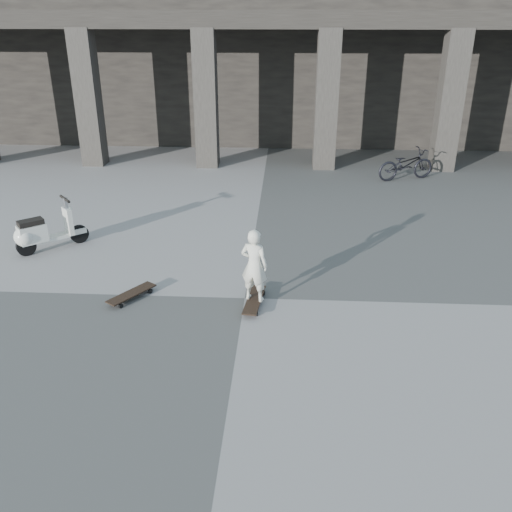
# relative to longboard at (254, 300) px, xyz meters

# --- Properties ---
(ground) EXTENTS (90.00, 90.00, 0.00)m
(ground) POSITION_rel_longboard_xyz_m (-0.17, 0.20, -0.08)
(ground) COLOR #474845
(ground) RESTS_ON ground
(colonnade) EXTENTS (28.00, 8.82, 6.00)m
(colonnade) POSITION_rel_longboard_xyz_m (-0.17, 13.97, 2.95)
(colonnade) COLOR black
(colonnade) RESTS_ON ground
(longboard) EXTENTS (0.34, 1.02, 0.10)m
(longboard) POSITION_rel_longboard_xyz_m (0.00, 0.00, 0.00)
(longboard) COLOR black
(longboard) RESTS_ON ground
(skateboard_spare) EXTENTS (0.71, 0.89, 0.11)m
(skateboard_spare) POSITION_rel_longboard_xyz_m (-2.07, 0.09, 0.00)
(skateboard_spare) COLOR black
(skateboard_spare) RESTS_ON ground
(child) EXTENTS (0.51, 0.42, 1.22)m
(child) POSITION_rel_longboard_xyz_m (0.00, -0.00, 0.63)
(child) COLOR beige
(child) RESTS_ON longboard
(scooter) EXTENTS (1.19, 1.06, 1.02)m
(scooter) POSITION_rel_longboard_xyz_m (-4.38, 1.90, 0.32)
(scooter) COLOR black
(scooter) RESTS_ON ground
(bicycle) EXTENTS (1.79, 1.13, 0.89)m
(bicycle) POSITION_rel_longboard_xyz_m (3.87, 7.50, 0.36)
(bicycle) COLOR black
(bicycle) RESTS_ON ground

